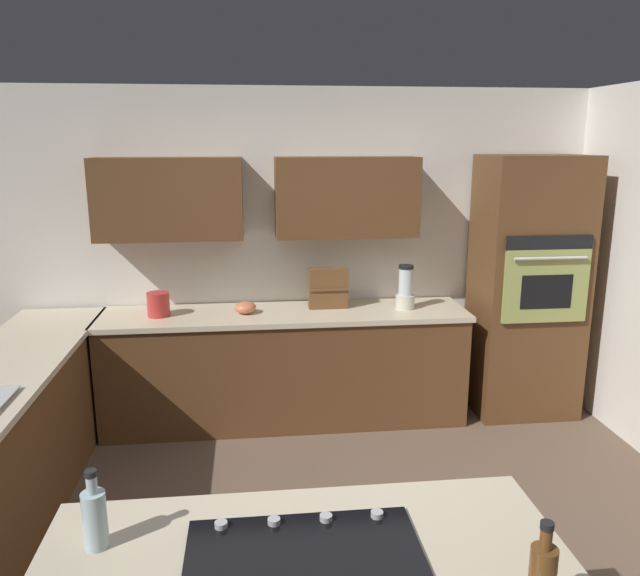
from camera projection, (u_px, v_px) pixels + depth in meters
The scene contains 13 objects.
ground_plane at pixel (323, 557), 3.36m from camera, with size 14.00×14.00×0.00m, color brown.
wall_back at pixel (286, 240), 5.00m from camera, with size 6.00×0.44×2.60m.
lower_cabinets_back at pixel (285, 369), 4.91m from camera, with size 2.80×0.60×0.86m, color brown.
countertop_back at pixel (285, 314), 4.80m from camera, with size 2.84×0.64×0.04m, color beige.
lower_cabinets_side at pixel (0, 453), 3.59m from camera, with size 0.60×2.90×0.86m, color brown.
island_top at pixel (306, 576), 1.93m from camera, with size 1.72×0.92×0.04m, color beige.
wall_oven at pixel (527, 287), 4.97m from camera, with size 0.80×0.66×2.08m.
cooktop at pixel (306, 567), 1.93m from camera, with size 0.76×0.56×0.03m.
blender at pixel (405, 290), 4.86m from camera, with size 0.15×0.15×0.35m.
mixing_bowl at pixel (245, 308), 4.75m from camera, with size 0.17×0.17×0.09m, color #CC724C.
spice_rack at pixel (328, 288), 4.88m from camera, with size 0.31×0.11×0.32m.
kettle at pixel (158, 304), 4.66m from camera, with size 0.17×0.17×0.18m, color red.
oil_bottle at pixel (95, 517), 2.01m from camera, with size 0.08×0.08×0.27m.
Camera 1 is at (0.35, 2.90, 2.20)m, focal length 34.84 mm.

